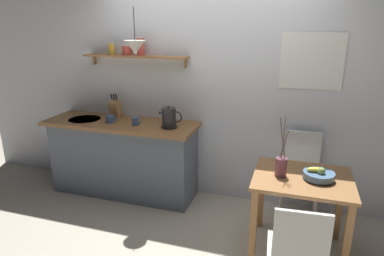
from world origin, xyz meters
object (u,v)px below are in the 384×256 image
dining_chair_near (298,251)px  twig_vase (281,166)px  dining_table (301,191)px  electric_kettle (169,118)px  coffee_mug_by_sink (110,119)px  coffee_mug_spare (135,121)px  pendant_lamp (135,47)px  knife_block (115,108)px  fruit_bowl (319,175)px  dining_chair_far (301,171)px

dining_chair_near → twig_vase: twig_vase is taller
dining_table → dining_chair_near: dining_chair_near is taller
electric_kettle → coffee_mug_by_sink: electric_kettle is taller
coffee_mug_by_sink → twig_vase: bearing=-14.6°
coffee_mug_spare → pendant_lamp: size_ratio=0.25×
electric_kettle → knife_block: size_ratio=0.90×
coffee_mug_by_sink → coffee_mug_spare: coffee_mug_spare is taller
dining_table → twig_vase: twig_vase is taller
pendant_lamp → coffee_mug_by_sink: bearing=173.4°
coffee_mug_by_sink → pendant_lamp: bearing=-6.6°
pendant_lamp → coffee_mug_spare: bearing=149.0°
coffee_mug_by_sink → dining_chair_near: bearing=-28.9°
dining_chair_near → fruit_bowl: size_ratio=3.39×
twig_vase → coffee_mug_by_sink: size_ratio=4.09×
dining_table → coffee_mug_spare: coffee_mug_spare is taller
dining_table → knife_block: size_ratio=2.82×
electric_kettle → coffee_mug_spare: size_ratio=2.29×
dining_chair_far → coffee_mug_by_sink: (-2.17, -0.17, 0.44)m
fruit_bowl → coffee_mug_spare: coffee_mug_spare is taller
dining_chair_near → fruit_bowl: 0.77m
electric_kettle → pendant_lamp: size_ratio=0.57×
dining_table → dining_chair_far: (-0.00, 0.65, -0.09)m
knife_block → pendant_lamp: pendant_lamp is taller
dining_chair_near → electric_kettle: size_ratio=3.33×
fruit_bowl → twig_vase: (-0.31, -0.03, 0.05)m
coffee_mug_spare → pendant_lamp: 0.83m
electric_kettle → coffee_mug_spare: electric_kettle is taller
coffee_mug_by_sink → knife_block: bearing=104.7°
dining_chair_far → electric_kettle: 1.53m
dining_chair_far → twig_vase: bearing=-105.4°
electric_kettle → coffee_mug_by_sink: bearing=-178.5°
electric_kettle → coffee_mug_spare: 0.41m
dining_table → knife_block: bearing=162.5°
dining_table → pendant_lamp: (-1.78, 0.43, 1.18)m
fruit_bowl → coffee_mug_by_sink: bearing=168.0°
knife_block → coffee_mug_by_sink: knife_block is taller
dining_chair_far → pendant_lamp: (-1.78, -0.22, 1.27)m
electric_kettle → knife_block: 0.82m
dining_table → dining_chair_near: bearing=-90.7°
twig_vase → coffee_mug_by_sink: (-1.98, 0.51, 0.12)m
knife_block → coffee_mug_by_sink: bearing=-75.3°
dining_chair_near → knife_block: (-2.22, 1.42, 0.53)m
fruit_bowl → twig_vase: size_ratio=0.48×
fruit_bowl → pendant_lamp: size_ratio=0.56×
electric_kettle → coffee_mug_by_sink: size_ratio=2.02×
dining_chair_near → electric_kettle: bearing=139.7°
dining_chair_near → coffee_mug_spare: size_ratio=7.61×
pendant_lamp → twig_vase: bearing=-16.4°
fruit_bowl → twig_vase: 0.32m
fruit_bowl → electric_kettle: (-1.56, 0.51, 0.23)m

